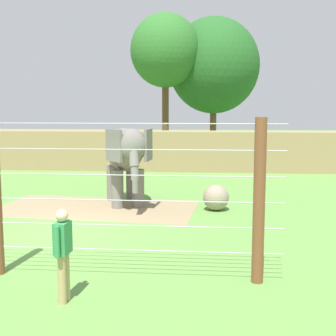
% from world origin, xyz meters
% --- Properties ---
extents(ground_plane, '(120.00, 120.00, 0.00)m').
position_xyz_m(ground_plane, '(0.00, 0.00, 0.00)').
color(ground_plane, '#609342').
extents(dirt_patch, '(7.00, 4.12, 0.01)m').
position_xyz_m(dirt_patch, '(0.34, 3.11, 0.00)').
color(dirt_patch, '#937F5B').
rests_on(dirt_patch, ground).
extents(embankment_wall, '(36.00, 1.80, 2.14)m').
position_xyz_m(embankment_wall, '(0.00, 12.97, 1.07)').
color(embankment_wall, '#997F56').
rests_on(embankment_wall, ground).
extents(elephant, '(2.16, 3.55, 2.75)m').
position_xyz_m(elephant, '(1.30, 3.65, 1.82)').
color(elephant, slate).
rests_on(elephant, ground).
extents(enrichment_ball, '(0.86, 0.86, 0.86)m').
position_xyz_m(enrichment_ball, '(4.42, 3.11, 0.43)').
color(enrichment_ball, gray).
rests_on(enrichment_ball, ground).
extents(zookeeper, '(0.25, 0.59, 1.67)m').
position_xyz_m(zookeeper, '(1.65, -4.46, 0.93)').
color(zookeeper, tan).
rests_on(zookeeper, ground).
extents(tree_far_left, '(6.20, 6.20, 9.52)m').
position_xyz_m(tree_far_left, '(4.45, 20.14, 6.25)').
color(tree_far_left, brown).
rests_on(tree_far_left, ground).
extents(tree_left_of_centre, '(4.51, 4.51, 9.44)m').
position_xyz_m(tree_left_of_centre, '(1.31, 18.16, 7.03)').
color(tree_left_of_centre, brown).
rests_on(tree_left_of_centre, ground).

